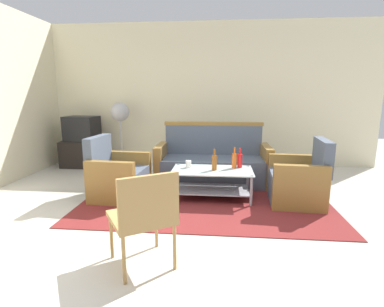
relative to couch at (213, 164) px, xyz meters
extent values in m
plane|color=beige|center=(-0.09, -1.69, -0.32)|extent=(14.00, 14.00, 0.00)
cube|color=beige|center=(-0.09, 1.37, 1.08)|extent=(6.52, 0.12, 2.80)
cube|color=maroon|center=(-0.07, -0.74, -0.31)|extent=(3.28, 2.27, 0.01)
cube|color=#4C5666|center=(0.00, -0.05, -0.10)|extent=(1.61, 0.73, 0.42)
cube|color=#4C5666|center=(0.00, 0.27, 0.35)|extent=(1.60, 0.17, 0.48)
cube|color=olive|center=(0.84, -0.04, 0.00)|extent=(0.13, 0.70, 0.62)
cube|color=olive|center=(-0.84, -0.07, 0.00)|extent=(0.13, 0.70, 0.62)
cube|color=olive|center=(0.00, 0.27, 0.62)|extent=(1.64, 0.13, 0.06)
cube|color=#4C5666|center=(-1.27, -0.82, -0.11)|extent=(0.70, 0.65, 0.40)
cube|color=#4C5666|center=(-1.57, -0.80, 0.32)|extent=(0.17, 0.61, 0.45)
cube|color=olive|center=(-1.24, -0.49, -0.02)|extent=(0.67, 0.15, 0.58)
cube|color=olive|center=(-1.29, -1.15, -0.02)|extent=(0.67, 0.15, 0.58)
cube|color=#4C5666|center=(1.12, -0.80, -0.11)|extent=(0.70, 0.64, 0.40)
cube|color=#4C5666|center=(1.43, -0.83, 0.32)|extent=(0.16, 0.61, 0.45)
cube|color=olive|center=(1.10, -1.13, -0.02)|extent=(0.67, 0.15, 0.58)
cube|color=olive|center=(1.14, -0.47, -0.02)|extent=(0.67, 0.15, 0.58)
cube|color=silver|center=(0.01, -0.75, 0.09)|extent=(1.10, 0.60, 0.02)
cube|color=#9E9EA5|center=(0.01, -0.75, -0.19)|extent=(1.00, 0.52, 0.02)
cylinder|color=#9E9EA5|center=(-0.50, -0.49, -0.11)|extent=(0.04, 0.04, 0.40)
cylinder|color=#9E9EA5|center=(0.52, -0.49, -0.11)|extent=(0.04, 0.04, 0.40)
cylinder|color=#9E9EA5|center=(-0.50, -1.01, -0.11)|extent=(0.04, 0.04, 0.40)
cylinder|color=#9E9EA5|center=(0.52, -1.01, -0.11)|extent=(0.04, 0.04, 0.40)
cylinder|color=brown|center=(0.04, -0.77, 0.20)|extent=(0.07, 0.07, 0.20)
cylinder|color=brown|center=(0.04, -0.77, 0.34)|extent=(0.03, 0.03, 0.09)
cylinder|color=#D85919|center=(0.31, -0.62, 0.20)|extent=(0.07, 0.07, 0.21)
cylinder|color=#D85919|center=(0.31, -0.62, 0.34)|extent=(0.03, 0.03, 0.09)
cylinder|color=red|center=(0.39, -0.59, 0.19)|extent=(0.07, 0.07, 0.19)
cylinder|color=red|center=(0.39, -0.59, 0.33)|extent=(0.03, 0.03, 0.08)
cylinder|color=silver|center=(-0.33, -0.66, 0.14)|extent=(0.08, 0.08, 0.10)
cube|color=black|center=(-2.59, 0.86, -0.06)|extent=(0.80, 0.50, 0.52)
cube|color=black|center=(-2.59, 0.86, 0.44)|extent=(0.64, 0.50, 0.48)
cube|color=black|center=(-2.57, 1.09, 0.44)|extent=(0.51, 0.06, 0.36)
cylinder|color=#2D2D33|center=(-1.83, 0.91, -0.30)|extent=(0.32, 0.32, 0.03)
cylinder|color=#B2B2B7|center=(-1.83, 0.91, 0.19)|extent=(0.03, 0.03, 0.95)
sphere|color=#B2B2B7|center=(-1.83, 0.91, 0.77)|extent=(0.36, 0.36, 0.36)
cube|color=#AD844C|center=(-0.54, -2.42, 0.10)|extent=(0.66, 0.66, 0.04)
cube|color=#AD844C|center=(-0.42, -2.61, 0.32)|extent=(0.42, 0.29, 0.40)
cylinder|color=#AD844C|center=(-0.83, -2.36, -0.11)|extent=(0.03, 0.03, 0.42)
cylinder|color=#AD844C|center=(-0.48, -2.13, -0.11)|extent=(0.03, 0.03, 0.42)
cylinder|color=#AD844C|center=(-0.60, -2.71, -0.11)|extent=(0.03, 0.03, 0.42)
cylinder|color=#AD844C|center=(-0.25, -2.49, -0.11)|extent=(0.03, 0.03, 0.42)
camera|label=1|loc=(0.10, -4.69, 1.12)|focal=27.68mm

